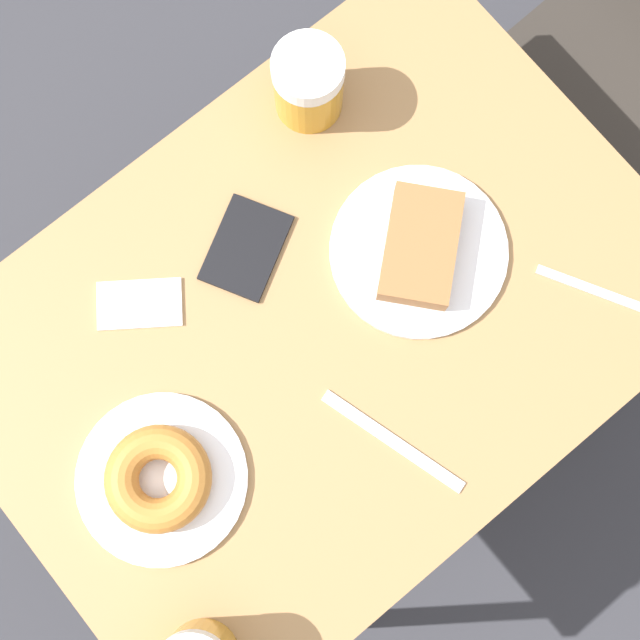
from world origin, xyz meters
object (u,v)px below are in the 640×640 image
plate_with_cake (420,249)px  beer_mug_center (308,84)px  fork (605,294)px  napkin_folded (140,304)px  passport_near_edge (246,248)px  knife (393,441)px  plate_with_donut (159,479)px

plate_with_cake → beer_mug_center: size_ratio=2.04×
beer_mug_center → fork: (0.46, 0.13, -0.06)m
plate_with_cake → napkin_folded: plate_with_cake is taller
beer_mug_center → napkin_folded: beer_mug_center is taller
napkin_folded → passport_near_edge: (0.03, 0.16, 0.00)m
beer_mug_center → knife: bearing=-26.2°
plate_with_donut → beer_mug_center: 0.54m
passport_near_edge → plate_with_donut: bearing=-58.0°
beer_mug_center → passport_near_edge: (0.11, -0.20, -0.05)m
plate_with_donut → passport_near_edge: plate_with_donut is taller
plate_with_cake → plate_with_donut: plate_with_donut is taller
napkin_folded → passport_near_edge: bearing=79.3°
plate_with_donut → knife: plate_with_donut is taller
passport_near_edge → fork: bearing=43.1°
plate_with_donut → beer_mug_center: beer_mug_center is taller
fork → passport_near_edge: 0.48m
plate_with_cake → passport_near_edge: bearing=-130.6°
plate_with_cake → plate_with_donut: 0.45m
plate_with_cake → fork: size_ratio=1.40×
plate_with_donut → passport_near_edge: (-0.17, 0.27, -0.02)m
fork → passport_near_edge: size_ratio=1.11×
plate_with_cake → napkin_folded: bearing=-118.5°
napkin_folded → passport_near_edge: passport_near_edge is taller
beer_mug_center → napkin_folded: 0.36m
fork → knife: (-0.03, -0.34, -0.00)m
plate_with_donut → napkin_folded: size_ratio=1.71×
knife → passport_near_edge: (-0.32, 0.01, 0.00)m
plate_with_cake → napkin_folded: 0.38m
plate_with_cake → beer_mug_center: beer_mug_center is taller
plate_with_donut → knife: size_ratio=1.06×
beer_mug_center → fork: size_ratio=0.68×
napkin_folded → plate_with_donut: bearing=-30.1°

